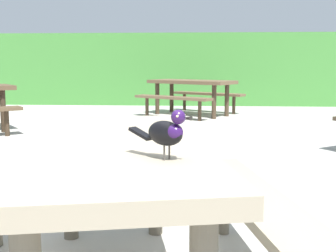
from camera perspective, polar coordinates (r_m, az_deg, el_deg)
hedge_wall at (r=12.28m, az=2.40°, el=7.50°), size 28.00×2.23×1.87m
picnic_table_foreground at (r=2.01m, az=-7.14°, el=-6.99°), size 1.99×2.01×0.74m
bird_grackle at (r=1.54m, az=-0.08°, el=-0.73°), size 0.25×0.19×0.18m
picnic_table_mid_right at (r=9.15m, az=3.11°, el=4.90°), size 2.34×2.33×0.74m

